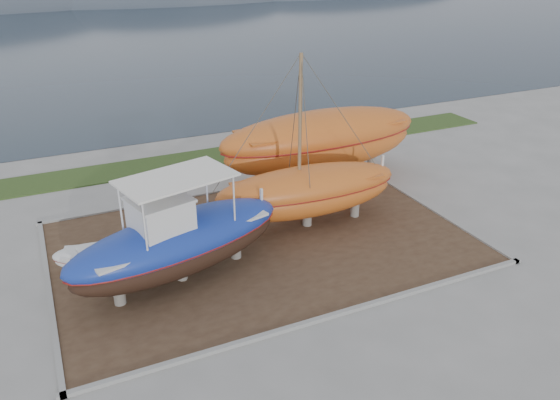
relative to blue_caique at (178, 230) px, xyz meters
name	(u,v)px	position (x,y,z in m)	size (l,w,h in m)	color
ground	(303,288)	(4.15, -2.58, -2.27)	(140.00, 140.00, 0.00)	gray
dirt_patch	(263,242)	(4.15, 1.42, -2.24)	(18.00, 12.00, 0.06)	#422D1E
curb_frame	(263,241)	(4.15, 1.42, -2.19)	(18.60, 12.60, 0.15)	gray
grass_strip	(191,160)	(4.15, 12.92, -2.23)	(44.00, 3.00, 0.08)	#284219
sea	(84,39)	(4.15, 67.42, -2.27)	(260.00, 100.00, 0.04)	#1A2834
mountain_ridge	(54,5)	(4.15, 122.42, -2.27)	(200.00, 36.00, 20.00)	#333D49
blue_caique	(178,230)	(0.00, 0.00, 0.00)	(9.19, 2.87, 4.42)	#19349D
white_dinghy	(103,258)	(-2.74, 1.92, -1.62)	(3.91, 1.47, 1.18)	silver
orange_sailboat	(309,144)	(6.73, 2.05, 1.87)	(8.99, 2.65, 8.15)	#BD581D
orange_bare_hull	(321,148)	(9.93, 6.60, -0.23)	(12.07, 3.62, 3.96)	#BD581D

